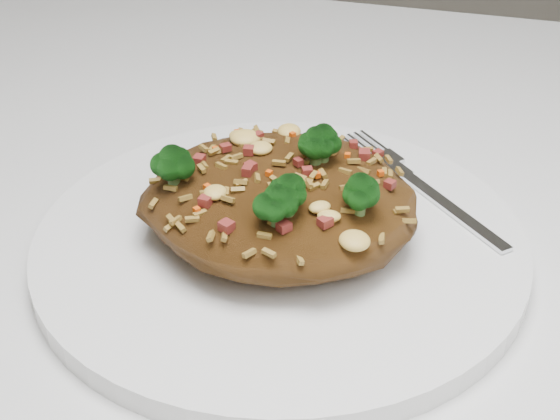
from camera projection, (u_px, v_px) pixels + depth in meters
The scene contains 4 objects.
dining_table at pixel (386, 316), 0.55m from camera, with size 1.20×0.80×0.75m.
plate at pixel (280, 241), 0.46m from camera, with size 0.29×0.29×0.01m, color white.
fried_rice at pixel (280, 189), 0.44m from camera, with size 0.16×0.14×0.07m.
fork at pixel (427, 191), 0.49m from camera, with size 0.13×0.13×0.00m.
Camera 1 is at (0.05, -0.43, 1.02)m, focal length 50.00 mm.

